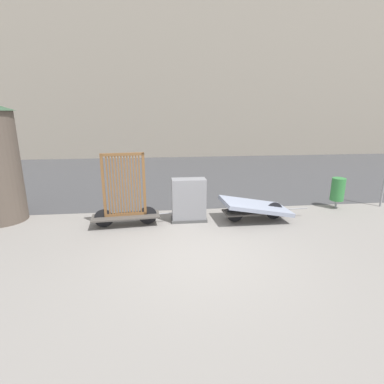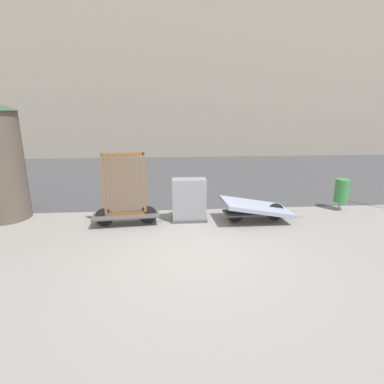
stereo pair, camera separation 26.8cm
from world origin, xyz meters
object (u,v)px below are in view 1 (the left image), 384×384
at_px(trash_bin, 338,189).
at_px(bike_cart_with_bedframe, 125,201).
at_px(bike_cart_with_mattress, 255,207).
at_px(utility_cabinet, 189,201).

bearing_deg(trash_bin, bike_cart_with_bedframe, -173.11).
relative_size(bike_cart_with_bedframe, trash_bin, 2.58).
relative_size(bike_cart_with_bedframe, bike_cart_with_mattress, 0.98).
height_order(bike_cart_with_bedframe, bike_cart_with_mattress, bike_cart_with_bedframe).
bearing_deg(bike_cart_with_mattress, bike_cart_with_bedframe, 175.78).
distance_m(bike_cart_with_bedframe, bike_cart_with_mattress, 3.53).
bearing_deg(bike_cart_with_bedframe, bike_cart_with_mattress, -5.38).
xyz_separation_m(bike_cart_with_bedframe, utility_cabinet, (1.69, 0.19, -0.14)).
distance_m(bike_cart_with_bedframe, utility_cabinet, 1.71).
distance_m(utility_cabinet, trash_bin, 4.73).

